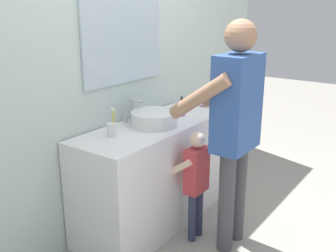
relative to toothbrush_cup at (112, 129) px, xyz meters
name	(u,v)px	position (x,y,z in m)	size (l,w,h in m)	color
ground_plane	(183,232)	(0.38, -0.37, -0.89)	(14.00, 14.00, 0.00)	#9E998E
back_wall	(119,56)	(0.38, 0.25, 0.46)	(4.40, 0.10, 2.70)	silver
vanity_cabinet	(153,175)	(0.38, -0.07, -0.47)	(1.39, 0.54, 0.84)	white
sink_basin	(154,118)	(0.38, -0.09, 0.01)	(0.36, 0.36, 0.11)	silver
faucet	(133,111)	(0.38, 0.13, 0.03)	(0.18, 0.14, 0.18)	#B7BABF
toothbrush_cup	(112,129)	(0.00, 0.00, 0.00)	(0.07, 0.07, 0.21)	silver
soap_bottle	(182,108)	(0.73, -0.10, 0.02)	(0.06, 0.06, 0.17)	#B27FC6
child_toddler	(195,176)	(0.38, -0.47, -0.38)	(0.26, 0.26, 0.86)	#2D334C
adult_parent	(234,117)	(0.47, -0.72, 0.10)	(0.51, 0.54, 1.65)	#47474C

